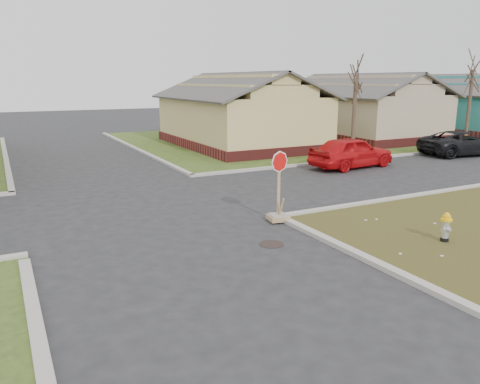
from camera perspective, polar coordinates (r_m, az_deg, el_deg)
name	(u,v)px	position (r m, az deg, el deg)	size (l,w,h in m)	color
ground	(185,252)	(11.79, -6.67, -7.29)	(120.00, 120.00, 0.00)	#252527
verge_far_right	(365,134)	(38.56, 15.00, 6.88)	(37.00, 19.00, 0.05)	#304A1A
curbs	(133,205)	(16.35, -12.93, -1.61)	(80.00, 40.00, 0.12)	#ACA69B
manhole	(272,244)	(12.27, 3.88, -6.36)	(0.64, 0.64, 0.01)	black
side_house_yellow	(239,112)	(30.26, -0.12, 9.75)	(7.60, 11.60, 4.70)	maroon
side_house_tan	(360,108)	(35.94, 14.43, 9.93)	(7.60, 11.60, 4.70)	maroon
side_house_teal	(453,104)	(43.22, 24.55, 9.68)	(7.60, 11.60, 4.70)	maroon
tree_mid_right	(354,117)	(27.27, 13.71, 8.88)	(0.22, 0.22, 4.20)	#413226
tree_far_right	(469,107)	(34.81, 26.13, 9.29)	(0.22, 0.22, 4.76)	#413226
fire_hydrant	(446,225)	(13.32, 23.81, -3.75)	(0.29, 0.29, 0.78)	black
stop_sign	(278,205)	(14.06, 4.70, -1.64)	(0.60, 0.58, 2.11)	#A08357
red_sedan	(351,152)	(23.39, 13.43, 4.76)	(1.80, 4.47, 1.52)	red
dark_pickup	(462,143)	(29.49, 25.48, 5.42)	(2.28, 4.95, 1.38)	black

